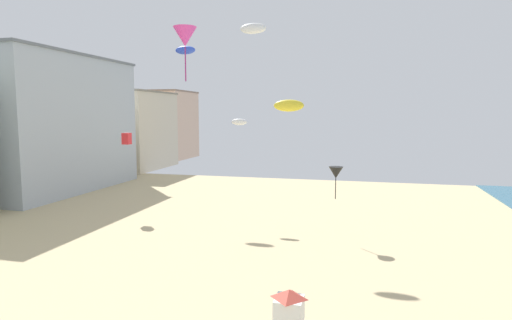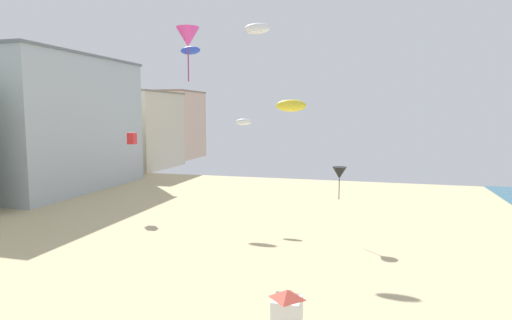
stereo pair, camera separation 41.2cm
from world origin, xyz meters
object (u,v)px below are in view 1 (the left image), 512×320
lifeguard_stand (289,307)px  kite_blue_parafoil (185,50)px  kite_red_box (127,139)px  kite_yellow_parafoil (289,106)px  kite_white_parafoil_2 (253,28)px  kite_white_parafoil (239,122)px  kite_black_delta (336,173)px  kite_magenta_delta (185,37)px

lifeguard_stand → kite_blue_parafoil: kite_blue_parafoil is taller
kite_blue_parafoil → kite_red_box: bearing=-135.7°
kite_yellow_parafoil → kite_white_parafoil_2: bearing=119.0°
kite_white_parafoil → kite_black_delta: (8.96, -4.86, -3.65)m
kite_white_parafoil_2 → kite_yellow_parafoil: bearing=-61.0°
kite_red_box → kite_magenta_delta: bearing=-43.8°
kite_red_box → kite_white_parafoil: (10.79, 1.01, 1.61)m
lifeguard_stand → kite_red_box: 28.10m
kite_magenta_delta → kite_blue_parafoil: kite_blue_parafoil is taller
kite_blue_parafoil → kite_white_parafoil_2: bearing=-36.2°
kite_black_delta → kite_white_parafoil_2: bearing=165.7°
kite_black_delta → kite_yellow_parafoil: bearing=-113.4°
kite_magenta_delta → kite_white_parafoil_2: 8.51m
kite_red_box → kite_yellow_parafoil: bearing=-29.7°
kite_red_box → kite_white_parafoil: bearing=5.4°
kite_yellow_parafoil → kite_black_delta: bearing=66.6°
kite_blue_parafoil → kite_yellow_parafoil: kite_blue_parafoil is taller
lifeguard_stand → kite_magenta_delta: size_ratio=0.74×
kite_white_parafoil_2 → kite_blue_parafoil: bearing=143.8°
kite_blue_parafoil → kite_yellow_parafoil: (12.87, -14.00, -5.77)m
kite_black_delta → kite_white_parafoil: bearing=151.5°
kite_yellow_parafoil → kite_white_parafoil_2: (-4.27, 7.70, 6.27)m
kite_yellow_parafoil → kite_white_parafoil_2: kite_white_parafoil_2 is taller
lifeguard_stand → kite_magenta_delta: bearing=120.0°
lifeguard_stand → kite_black_delta: 16.50m
kite_magenta_delta → kite_black_delta: bearing=33.8°
kite_blue_parafoil → kite_white_parafoil: 10.06m
lifeguard_stand → kite_blue_parafoil: 31.53m
kite_magenta_delta → kite_white_parafoil: 12.40m
kite_blue_parafoil → lifeguard_stand: bearing=-58.7°
kite_red_box → kite_yellow_parafoil: size_ratio=0.57×
kite_yellow_parafoil → kite_black_delta: (2.58, 5.96, -4.88)m
kite_yellow_parafoil → kite_magenta_delta: bearing=-178.0°
kite_red_box → kite_yellow_parafoil: (17.17, -9.80, 2.84)m
kite_yellow_parafoil → kite_black_delta: kite_yellow_parafoil is taller
kite_blue_parafoil → kite_white_parafoil_2: kite_white_parafoil_2 is taller
kite_blue_parafoil → kite_red_box: kite_blue_parafoil is taller
kite_magenta_delta → kite_red_box: size_ratio=3.17×
kite_red_box → kite_white_parafoil_2: 15.93m
lifeguard_stand → kite_blue_parafoil: bearing=110.8°
kite_yellow_parafoil → kite_white_parafoil_2: size_ratio=0.87×
kite_black_delta → lifeguard_stand: bearing=-92.6°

